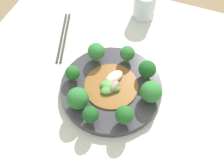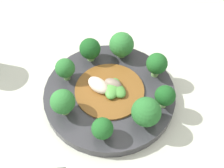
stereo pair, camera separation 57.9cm
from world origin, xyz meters
The scene contains 14 objects.
ground_plane centered at (0.00, 0.00, 0.00)m, with size 8.00×8.00×0.00m, color #7F6B4C.
table centered at (0.00, 0.00, 0.36)m, with size 0.93×0.89×0.73m.
plate centered at (0.00, 0.00, 0.74)m, with size 0.29×0.29×0.02m.
broccoli_east centered at (0.11, 0.02, 0.78)m, with size 0.04×0.04×0.05m.
broccoli_northeast centered at (0.06, 0.09, 0.79)m, with size 0.06×0.06×0.07m.
broccoli_north centered at (0.01, 0.12, 0.78)m, with size 0.04×0.04×0.06m.
broccoli_southwest centered at (-0.08, -0.07, 0.78)m, with size 0.05×0.05×0.06m.
broccoli_south centered at (-0.01, -0.10, 0.78)m, with size 0.04×0.04×0.06m.
broccoli_northwest centered at (-0.07, 0.09, 0.79)m, with size 0.05×0.05×0.06m.
broccoli_southeast centered at (0.08, -0.07, 0.79)m, with size 0.05×0.05×0.06m.
broccoli_west centered at (-0.11, 0.00, 0.79)m, with size 0.06×0.06×0.07m.
stirfry_center centered at (0.00, 0.00, 0.76)m, with size 0.15×0.15×0.02m.
drinking_glass centered at (0.01, -0.33, 0.77)m, with size 0.08×0.08×0.09m.
chopsticks centered at (0.22, -0.14, 0.73)m, with size 0.09×0.21×0.01m.
Camera 1 is at (-0.15, 0.37, 1.37)m, focal length 42.00 mm.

